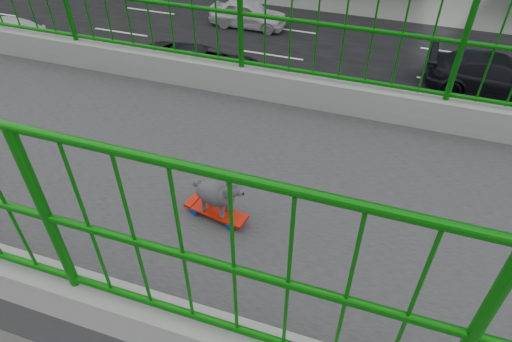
{
  "coord_description": "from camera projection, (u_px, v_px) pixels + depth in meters",
  "views": [
    {
      "loc": [
        2.54,
        5.49,
        9.48
      ],
      "look_at": [
        -0.4,
        4.5,
        6.83
      ],
      "focal_mm": 31.58,
      "sensor_mm": 36.0,
      "label": 1
    }
  ],
  "objects": [
    {
      "name": "skateboard",
      "position": [
        216.0,
        212.0,
        3.39
      ],
      "size": [
        0.23,
        0.51,
        0.07
      ],
      "rotation": [
        0.0,
        0.0,
        -0.18
      ],
      "color": "red",
      "rests_on": "footbridge"
    },
    {
      "name": "car_0",
      "position": [
        235.0,
        194.0,
        12.7
      ],
      "size": [
        1.72,
        4.27,
        1.45
      ],
      "primitive_type": "imported",
      "color": "black",
      "rests_on": "ground"
    },
    {
      "name": "car_2",
      "position": [
        200.0,
        69.0,
        18.21
      ],
      "size": [
        2.62,
        5.68,
        1.58
      ],
      "primitive_type": "imported",
      "rotation": [
        0.0,
        0.0,
        3.14
      ],
      "color": "black",
      "rests_on": "ground"
    },
    {
      "name": "road",
      "position": [
        250.0,
        86.0,
        18.68
      ],
      "size": [
        18.0,
        90.0,
        0.02
      ],
      "primitive_type": "cube",
      "color": "black",
      "rests_on": "ground"
    },
    {
      "name": "car_1",
      "position": [
        372.0,
        154.0,
        14.21
      ],
      "size": [
        1.41,
        4.05,
        1.33
      ],
      "primitive_type": "imported",
      "color": "black",
      "rests_on": "ground"
    },
    {
      "name": "car_4",
      "position": [
        248.0,
        14.0,
        22.95
      ],
      "size": [
        1.59,
        3.96,
        1.35
      ],
      "primitive_type": "imported",
      "rotation": [
        0.0,
        0.0,
        3.14
      ],
      "color": "silver",
      "rests_on": "ground"
    },
    {
      "name": "car_3",
      "position": [
        495.0,
        76.0,
        17.78
      ],
      "size": [
        2.17,
        5.33,
        1.55
      ],
      "primitive_type": "imported",
      "rotation": [
        0.0,
        0.0,
        3.14
      ],
      "color": "black",
      "rests_on": "ground"
    },
    {
      "name": "car_7",
      "position": [
        21.0,
        39.0,
        20.38
      ],
      "size": [
        2.16,
        5.31,
        1.54
      ],
      "primitive_type": "imported",
      "rotation": [
        0.0,
        0.0,
        3.14
      ],
      "color": "silver",
      "rests_on": "ground"
    },
    {
      "name": "car_6",
      "position": [
        140.0,
        107.0,
        16.21
      ],
      "size": [
        2.28,
        4.94,
        1.37
      ],
      "primitive_type": "imported",
      "color": "black",
      "rests_on": "ground"
    },
    {
      "name": "poodle",
      "position": [
        217.0,
        193.0,
        3.24
      ],
      "size": [
        0.23,
        0.43,
        0.36
      ],
      "rotation": [
        0.0,
        0.0,
        -0.18
      ],
      "color": "#29272C",
      "rests_on": "skateboard"
    }
  ]
}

